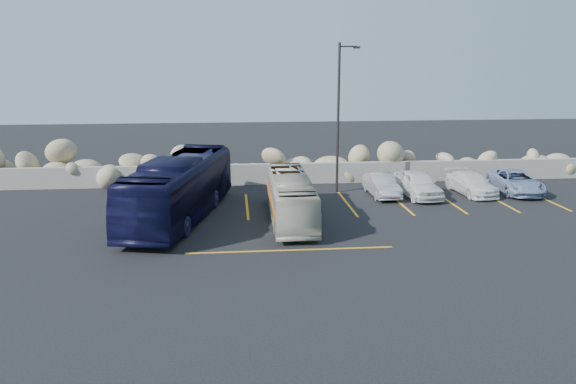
{
  "coord_description": "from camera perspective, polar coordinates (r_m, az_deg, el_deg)",
  "views": [
    {
      "loc": [
        -3.06,
        -20.17,
        7.19
      ],
      "look_at": [
        -0.73,
        4.0,
        1.4
      ],
      "focal_mm": 35.0,
      "sensor_mm": 36.0,
      "label": 1
    }
  ],
  "objects": [
    {
      "name": "riprap_pile",
      "position": [
        34.02,
        -0.27,
        3.44
      ],
      "size": [
        54.0,
        2.8,
        2.6
      ],
      "primitive_type": null,
      "color": "tan",
      "rests_on": "ground"
    },
    {
      "name": "car_c",
      "position": [
        32.09,
        18.12,
        0.83
      ],
      "size": [
        1.95,
        4.05,
        1.14
      ],
      "primitive_type": "imported",
      "rotation": [
        0.0,
        0.0,
        0.09
      ],
      "color": "white",
      "rests_on": "ground"
    },
    {
      "name": "car_b",
      "position": [
        30.45,
        9.49,
        0.71
      ],
      "size": [
        1.36,
        3.63,
        1.18
      ],
      "primitive_type": "imported",
      "rotation": [
        0.0,
        0.0,
        0.03
      ],
      "color": "#A2A1A6",
      "rests_on": "ground"
    },
    {
      "name": "car_d",
      "position": [
        33.21,
        22.15,
        0.97
      ],
      "size": [
        2.41,
        4.52,
        1.21
      ],
      "primitive_type": "imported",
      "rotation": [
        0.0,
        0.0,
        -0.1
      ],
      "color": "#8496BB",
      "rests_on": "ground"
    },
    {
      "name": "lamppost",
      "position": [
        30.33,
        5.23,
        7.88
      ],
      "size": [
        1.14,
        0.18,
        8.0
      ],
      "color": "#282623",
      "rests_on": "ground"
    },
    {
      "name": "parking_lines",
      "position": [
        27.81,
        10.77,
        -1.8
      ],
      "size": [
        18.16,
        9.36,
        0.01
      ],
      "color": "orange",
      "rests_on": "ground"
    },
    {
      "name": "car_a",
      "position": [
        30.6,
        13.01,
        0.8
      ],
      "size": [
        1.96,
        4.17,
        1.38
      ],
      "primitive_type": "imported",
      "rotation": [
        0.0,
        0.0,
        0.08
      ],
      "color": "white",
      "rests_on": "ground"
    },
    {
      "name": "vintage_bus",
      "position": [
        25.4,
        0.25,
        -0.56
      ],
      "size": [
        1.88,
        7.61,
        2.11
      ],
      "primitive_type": "imported",
      "rotation": [
        0.0,
        0.0,
        -0.01
      ],
      "color": "#BAB8A8",
      "rests_on": "ground"
    },
    {
      "name": "ground",
      "position": [
        21.63,
        2.95,
        -6.02
      ],
      "size": [
        90.0,
        90.0,
        0.0
      ],
      "primitive_type": "plane",
      "color": "black",
      "rests_on": "ground"
    },
    {
      "name": "tour_coach",
      "position": [
        26.08,
        -10.93,
        0.41
      ],
      "size": [
        4.63,
        10.57,
        2.87
      ],
      "primitive_type": "imported",
      "rotation": [
        0.0,
        0.0,
        -0.22
      ],
      "color": "black",
      "rests_on": "ground"
    },
    {
      "name": "seawall",
      "position": [
        32.98,
        -0.08,
        1.89
      ],
      "size": [
        60.0,
        0.4,
        1.2
      ],
      "primitive_type": "cube",
      "color": "gray",
      "rests_on": "ground"
    }
  ]
}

